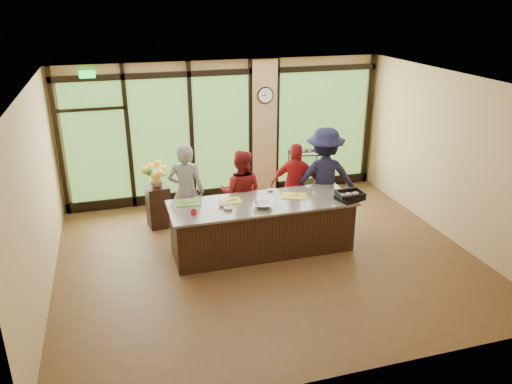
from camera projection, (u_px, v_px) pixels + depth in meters
floor at (267, 257)px, 8.65m from camera, size 7.00×7.00×0.00m
ceiling at (268, 83)px, 7.54m from camera, size 7.00×7.00×0.00m
back_wall at (226, 131)px, 10.77m from camera, size 7.00×0.00×7.00m
left_wall at (36, 199)px, 7.18m from camera, size 0.00×6.00×6.00m
right_wall at (452, 158)px, 9.01m from camera, size 0.00×6.00×6.00m
window_wall at (234, 136)px, 10.81m from camera, size 6.90×0.12×3.00m
island_base at (262, 227)px, 8.76m from camera, size 3.10×1.00×0.88m
countertop at (262, 203)px, 8.59m from camera, size 3.20×1.10×0.04m
wall_clock at (265, 95)px, 10.60m from camera, size 0.36×0.04×0.36m
cook_left at (186, 192)px, 9.04m from camera, size 0.77×0.62×1.82m
cook_midleft at (241, 193)px, 9.27m from camera, size 0.98×0.88×1.64m
cook_midright at (296, 185)px, 9.62m from camera, size 1.05×0.73×1.65m
cook_right at (324, 178)px, 9.55m from camera, size 1.40×0.99×1.96m
roasting_pan at (350, 197)px, 8.67m from camera, size 0.52×0.45×0.08m
mixing_bowl at (263, 205)px, 8.36m from camera, size 0.41×0.41×0.08m
cutting_board_left at (188, 203)px, 8.55m from camera, size 0.44×0.34×0.01m
cutting_board_center at (231, 201)px, 8.62m from camera, size 0.37×0.28×0.01m
cutting_board_right at (294, 196)px, 8.83m from camera, size 0.52×0.46×0.01m
prep_bowl_near at (228, 208)px, 8.28m from camera, size 0.19×0.19×0.05m
prep_bowl_mid at (223, 205)px, 8.41m from camera, size 0.19×0.19×0.05m
prep_bowl_far at (271, 190)px, 9.07m from camera, size 0.15×0.15×0.03m
red_ramekin at (194, 212)px, 8.08m from camera, size 0.11×0.11×0.08m
flower_stand at (158, 206)px, 9.70m from camera, size 0.46×0.46×0.82m
flower_vase at (156, 180)px, 9.49m from camera, size 0.35×0.35×0.27m
bar_cart at (306, 165)px, 11.34m from camera, size 0.83×0.58×1.04m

